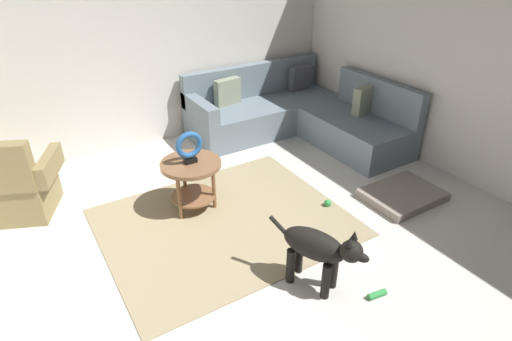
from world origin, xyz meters
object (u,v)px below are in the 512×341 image
Objects in this scene: torus_sculpture at (189,147)px; dog_toy_ball at (328,203)px; dog_bed_mat at (402,195)px; dog_toy_rope at (377,294)px; armchair at (15,187)px; dog at (319,249)px; sectional_couch at (297,116)px; side_table at (191,173)px.

torus_sculpture is 4.14× the size of dog_toy_ball.
dog_toy_ball is (-0.78, 0.31, -0.01)m from dog_bed_mat.
dog_bed_mat is 5.03× the size of dog_toy_rope.
dog_bed_mat is at bearing -21.47° from dog_toy_ball.
armchair reaches higher than dog.
dog is 1.22m from dog_toy_ball.
armchair is at bearing -178.27° from sectional_couch.
dog is at bearing -76.12° from side_table.
sectional_couch is 3.52m from armchair.
torus_sculpture reaches higher than dog_toy_rope.
side_table is 0.29m from torus_sculpture.
sectional_couch is 6.90× the size of torus_sculpture.
dog_bed_mat is (1.98, -1.01, -0.67)m from torus_sculpture.
sectional_couch reaches higher than dog.
sectional_couch reaches higher than side_table.
armchair is 3.96m from dog_bed_mat.
sectional_couch is at bearing 89.64° from dog_bed_mat.
dog_bed_mat reaches higher than dog_toy_rope.
sectional_couch is at bearing 64.00° from dog_toy_ball.
dog_bed_mat is 1.54m from dog_toy_rope.
armchair reaches higher than dog_toy_rope.
torus_sculpture is (1.52, -0.82, 0.39)m from armchair.
sectional_couch is 1.83m from dog_toy_ball.
dog_bed_mat is (1.98, -1.01, -0.37)m from side_table.
sectional_couch is at bearing 65.40° from dog_toy_rope.
armchair is (-3.52, -0.11, 0.03)m from sectional_couch.
armchair reaches higher than dog_bed_mat.
torus_sculpture is (0.00, 0.00, 0.29)m from side_table.
dog_toy_ball is at bearing -5.63° from armchair.
torus_sculpture is 2.13m from dog_toy_rope.
armchair is at bearing -75.62° from dog.
dog_toy_rope is (-1.28, -2.81, -0.27)m from sectional_couch.
side_table is (-2.00, -0.92, 0.12)m from sectional_couch.
dog_bed_mat is at bearing -4.00° from armchair.
dog_toy_rope is at bearing -26.87° from armchair.
dog is (0.38, -1.53, -0.04)m from side_table.
side_table is 1.58m from dog.
dog_bed_mat reaches higher than dog_toy_ball.
torus_sculpture is at bearing -100.68° from dog.
sectional_couch is at bearing 24.82° from side_table.
side_table is at bearing -100.68° from dog.
dog_bed_mat is at bearing 173.38° from dog.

